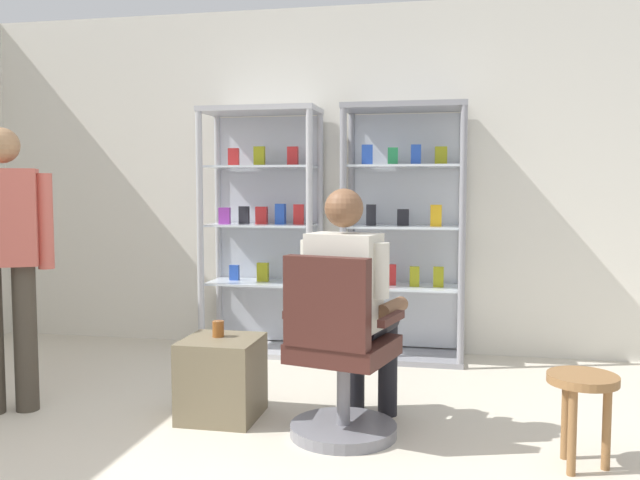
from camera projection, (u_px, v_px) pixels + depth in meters
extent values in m
cube|color=silver|center=(338.00, 180.00, 5.40)|extent=(6.00, 0.10, 2.70)
cylinder|color=#B7B7BC|center=(200.00, 233.00, 5.14)|extent=(0.05, 0.05, 1.90)
cylinder|color=#B7B7BC|center=(309.00, 234.00, 4.97)|extent=(0.05, 0.05, 1.90)
cylinder|color=#B7B7BC|center=(218.00, 229.00, 5.53)|extent=(0.05, 0.05, 1.90)
cylinder|color=#B7B7BC|center=(320.00, 231.00, 5.36)|extent=(0.05, 0.05, 1.90)
cube|color=#B7B7BC|center=(261.00, 110.00, 5.18)|extent=(0.90, 0.45, 0.04)
cube|color=#B7B7BC|center=(262.00, 349.00, 5.33)|extent=(0.90, 0.45, 0.04)
cube|color=silver|center=(269.00, 230.00, 5.46)|extent=(0.84, 0.02, 1.80)
cube|color=silver|center=(262.00, 283.00, 5.28)|extent=(0.82, 0.39, 0.02)
cube|color=#264CB2|center=(234.00, 273.00, 5.36)|extent=(0.07, 0.04, 0.12)
cube|color=#999919|center=(263.00, 272.00, 5.29)|extent=(0.09, 0.05, 0.15)
cube|color=#264CB2|center=(292.00, 273.00, 5.25)|extent=(0.08, 0.05, 0.15)
cube|color=silver|center=(261.00, 225.00, 5.25)|extent=(0.82, 0.39, 0.02)
cube|color=purple|center=(225.00, 216.00, 5.26)|extent=(0.09, 0.04, 0.13)
cube|color=black|center=(244.00, 215.00, 5.29)|extent=(0.08, 0.03, 0.14)
cube|color=red|center=(262.00, 215.00, 5.28)|extent=(0.09, 0.05, 0.13)
cube|color=#264CB2|center=(281.00, 214.00, 5.22)|extent=(0.08, 0.06, 0.16)
cube|color=red|center=(299.00, 214.00, 5.21)|extent=(0.08, 0.05, 0.15)
cube|color=silver|center=(261.00, 167.00, 5.21)|extent=(0.82, 0.39, 0.02)
cube|color=red|center=(234.00, 157.00, 5.28)|extent=(0.09, 0.05, 0.14)
cube|color=#999919|center=(259.00, 156.00, 5.18)|extent=(0.08, 0.04, 0.15)
cube|color=red|center=(293.00, 156.00, 5.17)|extent=(0.08, 0.05, 0.14)
cylinder|color=gray|center=(343.00, 235.00, 4.92)|extent=(0.05, 0.05, 1.90)
cylinder|color=gray|center=(462.00, 236.00, 4.75)|extent=(0.05, 0.05, 1.90)
cylinder|color=gray|center=(351.00, 231.00, 5.31)|extent=(0.05, 0.05, 1.90)
cylinder|color=gray|center=(462.00, 232.00, 5.14)|extent=(0.05, 0.05, 1.90)
cube|color=gray|center=(405.00, 107.00, 4.96)|extent=(0.90, 0.45, 0.04)
cube|color=gray|center=(402.00, 356.00, 5.11)|extent=(0.90, 0.45, 0.04)
cube|color=silver|center=(406.00, 232.00, 5.24)|extent=(0.84, 0.02, 1.80)
cube|color=silver|center=(403.00, 287.00, 5.07)|extent=(0.82, 0.39, 0.02)
cube|color=silver|center=(366.00, 277.00, 5.09)|extent=(0.08, 0.05, 0.12)
cube|color=red|center=(390.00, 275.00, 5.10)|extent=(0.09, 0.05, 0.16)
cube|color=#999919|center=(414.00, 276.00, 5.03)|extent=(0.08, 0.06, 0.15)
cube|color=#999919|center=(439.00, 277.00, 4.99)|extent=(0.08, 0.04, 0.15)
cube|color=silver|center=(404.00, 227.00, 5.03)|extent=(0.82, 0.39, 0.02)
cube|color=black|center=(371.00, 215.00, 5.05)|extent=(0.07, 0.05, 0.16)
cube|color=black|center=(403.00, 217.00, 5.05)|extent=(0.09, 0.05, 0.12)
cube|color=gold|center=(436.00, 216.00, 4.94)|extent=(0.08, 0.05, 0.16)
cube|color=silver|center=(404.00, 166.00, 4.99)|extent=(0.82, 0.39, 0.02)
cube|color=#264CB2|center=(367.00, 155.00, 5.00)|extent=(0.09, 0.05, 0.15)
cube|color=#268C4C|center=(393.00, 156.00, 4.97)|extent=(0.08, 0.05, 0.13)
cube|color=#264CB2|center=(416.00, 155.00, 4.93)|extent=(0.08, 0.05, 0.14)
cube|color=#999919|center=(441.00, 156.00, 4.96)|extent=(0.09, 0.06, 0.13)
cylinder|color=slate|center=(343.00, 430.00, 3.54)|extent=(0.56, 0.56, 0.06)
cylinder|color=slate|center=(343.00, 391.00, 3.53)|extent=(0.07, 0.07, 0.41)
cube|color=#3F1E19|center=(344.00, 349.00, 3.51)|extent=(0.58, 0.58, 0.10)
cube|color=#3F1E19|center=(327.00, 303.00, 3.30)|extent=(0.45, 0.18, 0.45)
cube|color=#3F1E19|center=(391.00, 319.00, 3.38)|extent=(0.11, 0.30, 0.04)
cube|color=#3F1E19|center=(299.00, 311.00, 3.61)|extent=(0.11, 0.30, 0.04)
cylinder|color=black|center=(376.00, 324.00, 3.64)|extent=(0.23, 0.42, 0.14)
cylinder|color=black|center=(388.00, 367.00, 3.84)|extent=(0.11, 0.11, 0.56)
cylinder|color=black|center=(341.00, 321.00, 3.72)|extent=(0.23, 0.42, 0.14)
cylinder|color=black|center=(355.00, 363.00, 3.93)|extent=(0.11, 0.11, 0.56)
cube|color=beige|center=(344.00, 282.00, 3.48)|extent=(0.40, 0.30, 0.50)
sphere|color=brown|center=(344.00, 208.00, 3.45)|extent=(0.20, 0.20, 0.20)
cylinder|color=beige|center=(380.00, 270.00, 3.39)|extent=(0.09, 0.09, 0.28)
cylinder|color=brown|center=(392.00, 308.00, 3.57)|extent=(0.15, 0.31, 0.08)
cylinder|color=beige|center=(309.00, 266.00, 3.56)|extent=(0.09, 0.09, 0.28)
cylinder|color=brown|center=(323.00, 302.00, 3.74)|extent=(0.15, 0.31, 0.08)
cube|color=#72664C|center=(222.00, 378.00, 3.80)|extent=(0.41, 0.43, 0.45)
cylinder|color=brown|center=(218.00, 329.00, 3.82)|extent=(0.07, 0.07, 0.09)
cylinder|color=#3F382D|center=(26.00, 338.00, 3.91)|extent=(0.13, 0.13, 0.85)
cylinder|color=#BF594C|center=(45.00, 221.00, 3.90)|extent=(0.09, 0.09, 0.55)
cube|color=#BF594C|center=(4.00, 217.00, 3.83)|extent=(0.42, 0.36, 0.55)
sphere|color=#99704C|center=(1.00, 145.00, 3.80)|extent=(0.20, 0.20, 0.20)
cylinder|color=olive|center=(583.00, 379.00, 3.10)|extent=(0.32, 0.32, 0.04)
cylinder|color=olive|center=(607.00, 427.00, 3.10)|extent=(0.04, 0.04, 0.40)
cylinder|color=olive|center=(566.00, 418.00, 3.23)|extent=(0.04, 0.04, 0.40)
cylinder|color=olive|center=(572.00, 432.00, 3.04)|extent=(0.04, 0.04, 0.40)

